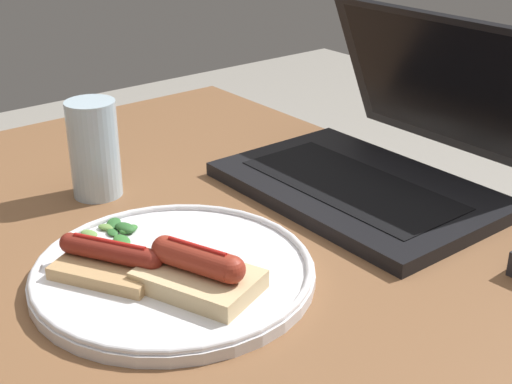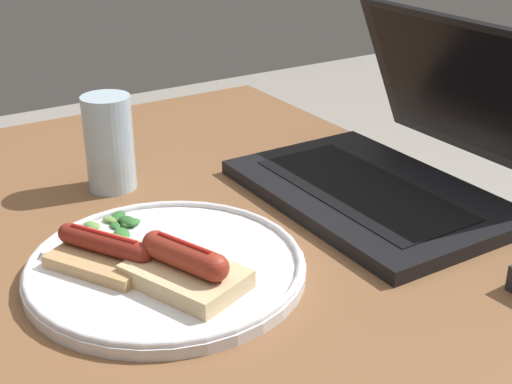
# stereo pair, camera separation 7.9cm
# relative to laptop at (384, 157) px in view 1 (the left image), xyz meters

# --- Properties ---
(desk) EXTENTS (1.21, 0.79, 0.75)m
(desk) POSITION_rel_laptop_xyz_m (0.08, -0.30, -0.14)
(desk) COLOR brown
(desk) RESTS_ON ground_plane
(laptop) EXTENTS (0.35, 0.32, 0.22)m
(laptop) POSITION_rel_laptop_xyz_m (0.00, 0.00, 0.00)
(laptop) COLOR black
(laptop) RESTS_ON desk
(plate) EXTENTS (0.29, 0.29, 0.02)m
(plate) POSITION_rel_laptop_xyz_m (0.03, -0.35, -0.03)
(plate) COLOR silver
(plate) RESTS_ON desk
(sausage_toast_left) EXTENTS (0.13, 0.12, 0.04)m
(sausage_toast_left) POSITION_rel_laptop_xyz_m (-0.01, -0.40, -0.02)
(sausage_toast_left) COLOR tan
(sausage_toast_left) RESTS_ON plate
(sausage_toast_middle) EXTENTS (0.14, 0.11, 0.05)m
(sausage_toast_middle) POSITION_rel_laptop_xyz_m (0.07, -0.35, -0.01)
(sausage_toast_middle) COLOR #D6B784
(sausage_toast_middle) RESTS_ON plate
(salad_pile) EXTENTS (0.07, 0.06, 0.01)m
(salad_pile) POSITION_rel_laptop_xyz_m (-0.08, -0.35, -0.03)
(salad_pile) COLOR #2D662D
(salad_pile) RESTS_ON plate
(drinking_glass) EXTENTS (0.06, 0.06, 0.13)m
(drinking_glass) POSITION_rel_laptop_xyz_m (-0.21, -0.31, 0.02)
(drinking_glass) COLOR silver
(drinking_glass) RESTS_ON desk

